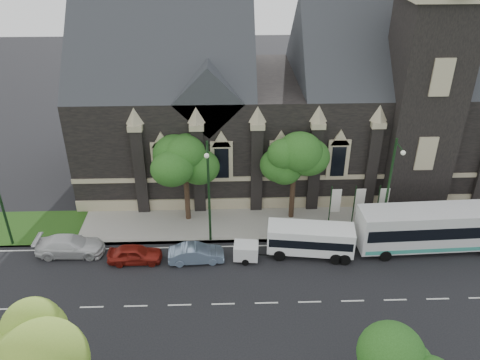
{
  "coord_description": "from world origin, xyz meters",
  "views": [
    {
      "loc": [
        -2.67,
        -25.04,
        23.95
      ],
      "look_at": [
        -1.63,
        6.0,
        6.42
      ],
      "focal_mm": 36.44,
      "sensor_mm": 36.0,
      "label": 1
    }
  ],
  "objects_px": {
    "tree_walk_left": "(188,160)",
    "street_lamp_near": "(390,185)",
    "banner_flag_right": "(381,202)",
    "tour_coach": "(437,228)",
    "sedan": "(196,254)",
    "car_far_white": "(70,246)",
    "street_lamp_mid": "(209,188)",
    "shuttle_bus": "(311,239)",
    "tree_park_near": "(32,340)",
    "box_trailer": "(246,251)",
    "banner_flag_center": "(358,203)",
    "car_far_red": "(135,254)",
    "tree_walk_right": "(297,157)",
    "banner_flag_left": "(334,203)"
  },
  "relations": [
    {
      "from": "box_trailer",
      "to": "car_far_white",
      "type": "xyz_separation_m",
      "value": [
        -13.73,
        1.19,
        -0.05
      ]
    },
    {
      "from": "street_lamp_near",
      "to": "box_trailer",
      "type": "xyz_separation_m",
      "value": [
        -11.21,
        -2.28,
        -4.3
      ]
    },
    {
      "from": "street_lamp_mid",
      "to": "car_far_white",
      "type": "bearing_deg",
      "value": -174.31
    },
    {
      "from": "tree_walk_left",
      "to": "banner_flag_center",
      "type": "relative_size",
      "value": 1.91
    },
    {
      "from": "tree_walk_left",
      "to": "street_lamp_near",
      "type": "relative_size",
      "value": 0.85
    },
    {
      "from": "sedan",
      "to": "car_far_white",
      "type": "distance_m",
      "value": 9.97
    },
    {
      "from": "street_lamp_near",
      "to": "car_far_white",
      "type": "relative_size",
      "value": 1.7
    },
    {
      "from": "tree_park_near",
      "to": "banner_flag_center",
      "type": "height_order",
      "value": "tree_park_near"
    },
    {
      "from": "box_trailer",
      "to": "sedan",
      "type": "distance_m",
      "value": 3.84
    },
    {
      "from": "tour_coach",
      "to": "sedan",
      "type": "relative_size",
      "value": 2.95
    },
    {
      "from": "street_lamp_mid",
      "to": "shuttle_bus",
      "type": "height_order",
      "value": "street_lamp_mid"
    },
    {
      "from": "tree_walk_right",
      "to": "banner_flag_right",
      "type": "relative_size",
      "value": 1.95
    },
    {
      "from": "shuttle_bus",
      "to": "sedan",
      "type": "relative_size",
      "value": 1.61
    },
    {
      "from": "banner_flag_center",
      "to": "car_far_red",
      "type": "distance_m",
      "value": 18.56
    },
    {
      "from": "street_lamp_mid",
      "to": "tour_coach",
      "type": "distance_m",
      "value": 18.17
    },
    {
      "from": "tour_coach",
      "to": "car_far_red",
      "type": "distance_m",
      "value": 23.63
    },
    {
      "from": "tree_park_near",
      "to": "banner_flag_left",
      "type": "height_order",
      "value": "tree_park_near"
    },
    {
      "from": "street_lamp_near",
      "to": "banner_flag_right",
      "type": "bearing_deg",
      "value": 81.44
    },
    {
      "from": "street_lamp_near",
      "to": "banner_flag_right",
      "type": "height_order",
      "value": "street_lamp_near"
    },
    {
      "from": "banner_flag_right",
      "to": "car_far_white",
      "type": "bearing_deg",
      "value": -173.22
    },
    {
      "from": "tree_walk_left",
      "to": "sedan",
      "type": "height_order",
      "value": "tree_walk_left"
    },
    {
      "from": "tree_walk_left",
      "to": "tour_coach",
      "type": "relative_size",
      "value": 0.61
    },
    {
      "from": "banner_flag_center",
      "to": "banner_flag_right",
      "type": "distance_m",
      "value": 2.0
    },
    {
      "from": "street_lamp_mid",
      "to": "banner_flag_center",
      "type": "relative_size",
      "value": 2.25
    },
    {
      "from": "street_lamp_mid",
      "to": "box_trailer",
      "type": "xyz_separation_m",
      "value": [
        2.79,
        -2.28,
        -4.3
      ]
    },
    {
      "from": "banner_flag_center",
      "to": "car_far_white",
      "type": "height_order",
      "value": "banner_flag_center"
    },
    {
      "from": "sedan",
      "to": "car_far_red",
      "type": "xyz_separation_m",
      "value": [
        -4.69,
        0.11,
        0.0
      ]
    },
    {
      "from": "street_lamp_near",
      "to": "shuttle_bus",
      "type": "distance_m",
      "value": 7.37
    },
    {
      "from": "tree_park_near",
      "to": "box_trailer",
      "type": "xyz_separation_m",
      "value": [
        10.56,
        13.59,
        -5.6
      ]
    },
    {
      "from": "banner_flag_center",
      "to": "shuttle_bus",
      "type": "xyz_separation_m",
      "value": [
        -4.46,
        -3.67,
        -0.9
      ]
    },
    {
      "from": "car_far_white",
      "to": "street_lamp_mid",
      "type": "bearing_deg",
      "value": -83.25
    },
    {
      "from": "box_trailer",
      "to": "car_far_red",
      "type": "xyz_separation_m",
      "value": [
        -8.52,
        0.05,
        -0.11
      ]
    },
    {
      "from": "banner_flag_center",
      "to": "banner_flag_right",
      "type": "relative_size",
      "value": 1.0
    },
    {
      "from": "tree_walk_left",
      "to": "box_trailer",
      "type": "distance_m",
      "value": 8.94
    },
    {
      "from": "tree_park_near",
      "to": "banner_flag_right",
      "type": "relative_size",
      "value": 2.14
    },
    {
      "from": "street_lamp_mid",
      "to": "shuttle_bus",
      "type": "distance_m",
      "value": 8.8
    },
    {
      "from": "tree_park_near",
      "to": "banner_flag_right",
      "type": "height_order",
      "value": "tree_park_near"
    },
    {
      "from": "banner_flag_right",
      "to": "box_trailer",
      "type": "distance_m",
      "value": 12.33
    },
    {
      "from": "tour_coach",
      "to": "street_lamp_mid",
      "type": "bearing_deg",
      "value": 173.61
    },
    {
      "from": "street_lamp_near",
      "to": "street_lamp_mid",
      "type": "relative_size",
      "value": 1.0
    },
    {
      "from": "car_far_white",
      "to": "sedan",
      "type": "bearing_deg",
      "value": -96.13
    },
    {
      "from": "tree_park_near",
      "to": "box_trailer",
      "type": "distance_m",
      "value": 18.1
    },
    {
      "from": "street_lamp_near",
      "to": "banner_flag_left",
      "type": "relative_size",
      "value": 2.25
    },
    {
      "from": "tree_walk_right",
      "to": "banner_flag_center",
      "type": "relative_size",
      "value": 1.95
    },
    {
      "from": "tree_walk_right",
      "to": "tree_walk_left",
      "type": "relative_size",
      "value": 1.02
    },
    {
      "from": "tree_park_near",
      "to": "banner_flag_left",
      "type": "bearing_deg",
      "value": 44.54
    },
    {
      "from": "tree_park_near",
      "to": "street_lamp_mid",
      "type": "bearing_deg",
      "value": 63.9
    },
    {
      "from": "tree_walk_left",
      "to": "street_lamp_near",
      "type": "bearing_deg",
      "value": -12.87
    },
    {
      "from": "street_lamp_near",
      "to": "shuttle_bus",
      "type": "relative_size",
      "value": 1.32
    },
    {
      "from": "tour_coach",
      "to": "sedan",
      "type": "height_order",
      "value": "tour_coach"
    }
  ]
}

